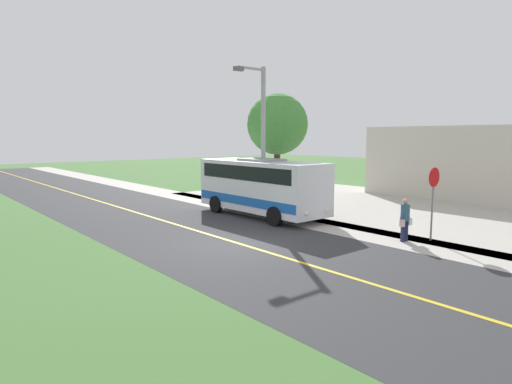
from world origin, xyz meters
TOP-DOWN VIEW (x-y plane):
  - ground_plane at (0.00, 0.00)m, footprint 120.00×120.00m
  - road_surface at (0.00, 0.00)m, footprint 8.00×100.00m
  - sidewalk at (-5.20, 0.00)m, footprint 2.40×100.00m
  - parking_lot_surface at (-12.40, 3.00)m, footprint 14.00×36.00m
  - road_centre_line at (0.00, 0.00)m, footprint 0.16×100.00m
  - shuttle_bus_front at (-4.51, -3.97)m, footprint 2.67×7.67m
  - pedestrian_with_bags at (-5.20, 3.79)m, footprint 0.72×0.34m
  - stop_sign at (-6.10, 4.41)m, footprint 0.76×0.07m
  - street_light_pole at (-4.87, -4.40)m, footprint 1.97×0.24m
  - tree_curbside at (-7.40, -5.92)m, footprint 3.52×3.52m

SIDE VIEW (x-z plane):
  - ground_plane at x=0.00m, z-range 0.00..0.00m
  - sidewalk at x=-5.20m, z-range 0.00..0.01m
  - parking_lot_surface at x=-12.40m, z-range 0.00..0.01m
  - road_surface at x=0.00m, z-range 0.00..0.01m
  - road_centre_line at x=0.00m, z-range 0.01..0.01m
  - pedestrian_with_bags at x=-5.20m, z-range 0.06..1.75m
  - shuttle_bus_front at x=-4.51m, z-range 0.15..3.10m
  - stop_sign at x=-6.10m, z-range 0.52..3.40m
  - street_light_pole at x=-4.87m, z-range 0.40..7.98m
  - tree_curbside at x=-7.40m, z-range 1.47..8.00m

